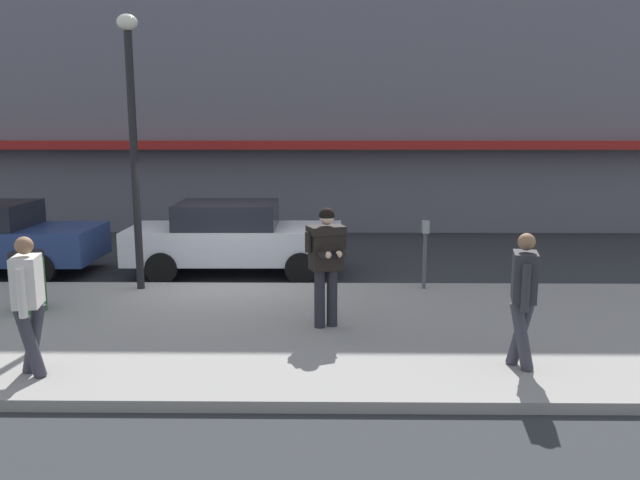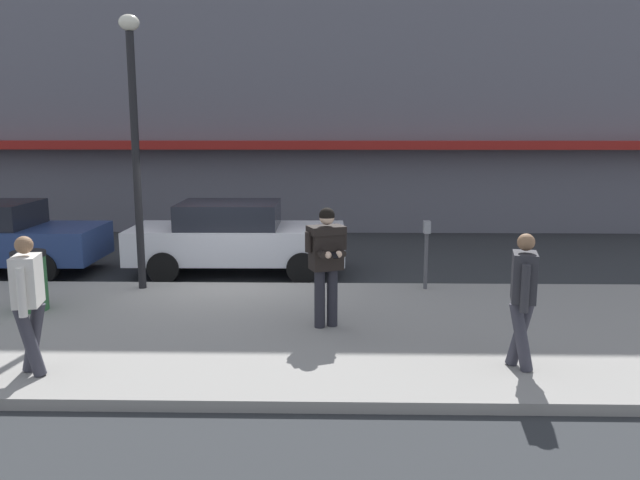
{
  "view_description": "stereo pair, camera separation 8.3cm",
  "coord_description": "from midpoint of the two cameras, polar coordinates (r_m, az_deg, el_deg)",
  "views": [
    {
      "loc": [
        1.99,
        -11.87,
        3.08
      ],
      "look_at": [
        1.89,
        -3.03,
        1.49
      ],
      "focal_mm": 35.0,
      "sensor_mm": 36.0,
      "label": 1
    },
    {
      "loc": [
        2.07,
        -11.87,
        3.08
      ],
      "look_at": [
        1.89,
        -3.03,
        1.49
      ],
      "focal_mm": 35.0,
      "sensor_mm": 36.0,
      "label": 2
    }
  ],
  "objects": [
    {
      "name": "ground_plane",
      "position": [
        12.43,
        -8.8,
        -4.27
      ],
      "size": [
        80.0,
        80.0,
        0.0
      ],
      "primitive_type": "plane",
      "color": "#2B2D30"
    },
    {
      "name": "storefront_facade",
      "position": [
        20.55,
        -2.33,
        17.41
      ],
      "size": [
        28.0,
        4.7,
        11.34
      ],
      "color": "slate",
      "rests_on": "ground"
    },
    {
      "name": "man_texting_on_phone",
      "position": [
        9.17,
        0.32,
        -1.3
      ],
      "size": [
        0.61,
        0.65,
        1.81
      ],
      "color": "#23232B",
      "rests_on": "sidewalk"
    },
    {
      "name": "street_lamp_post",
      "position": [
        11.75,
        -16.97,
        10.06
      ],
      "size": [
        0.36,
        0.36,
        4.88
      ],
      "color": "black",
      "rests_on": "sidewalk"
    },
    {
      "name": "parking_meter",
      "position": [
        11.6,
        9.38,
        -0.42
      ],
      "size": [
        0.12,
        0.18,
        1.27
      ],
      "color": "#4C4C51",
      "rests_on": "sidewalk"
    },
    {
      "name": "trash_bin",
      "position": [
        11.19,
        -25.31,
        -3.43
      ],
      "size": [
        0.55,
        0.55,
        0.98
      ],
      "color": "#2D6638",
      "rests_on": "sidewalk"
    },
    {
      "name": "pedestrian_with_bag",
      "position": [
        8.04,
        17.84,
        -4.52
      ],
      "size": [
        0.39,
        0.71,
        1.7
      ],
      "color": "#33333D",
      "rests_on": "sidewalk"
    },
    {
      "name": "pedestrian_in_light_coat",
      "position": [
        8.2,
        -25.38,
        -4.74
      ],
      "size": [
        0.38,
        0.59,
        1.7
      ],
      "color": "#33333D",
      "rests_on": "sidewalk"
    },
    {
      "name": "curb_paint_line",
      "position": [
        12.35,
        -4.17,
        -4.25
      ],
      "size": [
        28.0,
        0.12,
        0.01
      ],
      "primitive_type": "cube",
      "color": "silver",
      "rests_on": "ground"
    },
    {
      "name": "parked_sedan_mid",
      "position": [
        13.37,
        -8.0,
        0.24
      ],
      "size": [
        4.52,
        1.97,
        1.54
      ],
      "color": "silver",
      "rests_on": "ground"
    },
    {
      "name": "sidewalk",
      "position": [
        9.56,
        -5.63,
        -8.2
      ],
      "size": [
        32.0,
        5.3,
        0.14
      ],
      "primitive_type": "cube",
      "color": "gray",
      "rests_on": "ground"
    }
  ]
}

